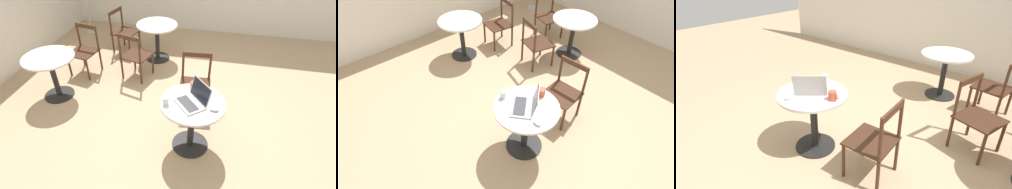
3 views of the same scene
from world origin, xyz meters
The scene contains 12 objects.
ground_plane centered at (0.00, 0.00, 0.00)m, with size 16.00×16.00×0.00m, color tan.
cafe_table_near centered at (-0.53, -0.23, 0.53)m, with size 0.77×0.77×0.72m.
cafe_table_mid centered at (1.63, 0.75, 0.53)m, with size 0.77×0.77×0.72m.
cafe_table_far centered at (0.09, 2.04, 0.53)m, with size 0.77×0.77×0.72m.
chair_near_right centered at (0.28, -0.16, 0.43)m, with size 0.48×0.48×0.86m.
chair_mid_left centered at (0.89, 0.96, 0.43)m, with size 0.55×0.55×0.86m.
chair_mid_back centered at (1.81, 1.51, 0.43)m, with size 0.54×0.54×0.86m.
chair_far_right centered at (0.88, 1.90, 0.43)m, with size 0.52×0.52×0.86m.
laptop centered at (-0.54, -0.22, 0.77)m, with size 0.46×0.46×0.25m.
mouse centered at (-0.62, -0.48, 0.74)m, with size 0.06×0.10×0.03m.
mug centered at (-0.25, -0.20, 0.77)m, with size 0.13×0.09×0.10m.
drinking_glass centered at (-0.62, 0.07, 0.77)m, with size 0.07×0.07×0.10m.
Camera 2 is at (-2.08, -1.64, 2.87)m, focal length 28.00 mm.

